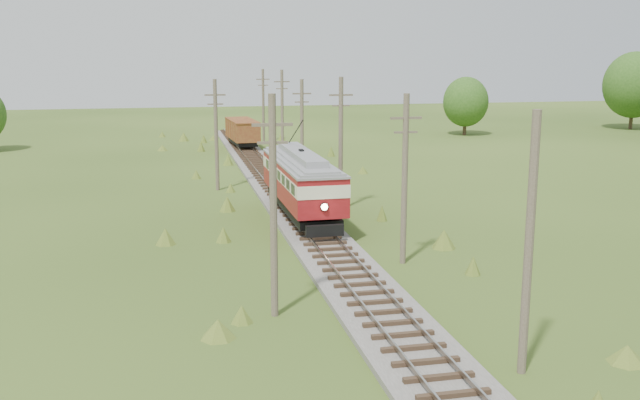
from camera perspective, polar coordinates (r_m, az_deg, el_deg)
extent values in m
cube|color=#605B54|center=(51.06, -2.65, -0.10)|extent=(3.60, 96.00, 0.25)
cube|color=#726659|center=(50.88, -3.45, 0.26)|extent=(0.08, 96.00, 0.17)
cube|color=#726659|center=(51.11, -1.86, 0.33)|extent=(0.08, 96.00, 0.17)
cube|color=#2D2116|center=(51.02, -2.65, 0.13)|extent=(2.40, 96.00, 0.16)
cube|color=black|center=(45.43, -1.48, -0.39)|extent=(2.65, 11.72, 0.48)
cube|color=maroon|center=(45.22, -1.49, 0.92)|extent=(3.10, 12.74, 1.16)
cube|color=beige|center=(45.06, -1.50, 2.12)|extent=(3.13, 12.80, 0.74)
cube|color=black|center=(45.06, -1.50, 2.12)|extent=(3.15, 12.23, 0.58)
cube|color=maroon|center=(44.97, -1.50, 2.78)|extent=(3.10, 12.74, 0.32)
cube|color=gray|center=(44.92, -1.50, 3.22)|extent=(3.16, 12.87, 0.40)
cube|color=gray|center=(44.87, -1.50, 3.68)|extent=(1.44, 9.54, 0.42)
sphere|color=#FFF2BF|center=(39.03, 0.36, -0.56)|extent=(0.38, 0.38, 0.38)
cylinder|color=black|center=(46.58, -1.97, 5.45)|extent=(0.12, 4.93, 2.04)
cylinder|color=black|center=(40.70, -1.25, -1.89)|extent=(0.14, 0.85, 0.85)
cylinder|color=black|center=(41.03, 0.92, -1.77)|extent=(0.14, 0.85, 0.85)
cylinder|color=black|center=(49.94, -3.46, 0.63)|extent=(0.14, 0.85, 0.85)
cylinder|color=black|center=(50.22, -1.67, 0.71)|extent=(0.14, 0.85, 0.85)
cube|color=black|center=(80.35, -6.22, 4.72)|extent=(2.56, 7.38, 0.50)
cube|color=maroon|center=(80.21, -6.24, 5.61)|extent=(3.13, 8.22, 2.02)
cube|color=maroon|center=(80.11, -6.25, 6.37)|extent=(3.20, 8.38, 0.12)
cylinder|color=black|center=(77.85, -6.47, 4.53)|extent=(0.17, 0.81, 0.81)
cylinder|color=black|center=(78.11, -5.37, 4.58)|extent=(0.17, 0.81, 0.81)
cylinder|color=black|center=(82.60, -7.02, 4.92)|extent=(0.17, 0.81, 0.81)
cylinder|color=black|center=(82.84, -5.98, 4.97)|extent=(0.17, 0.81, 0.81)
cone|color=gray|center=(68.39, -1.25, 3.36)|extent=(3.50, 3.50, 1.31)
cone|color=gray|center=(67.54, -0.34, 3.02)|extent=(1.97, 1.97, 0.77)
cylinder|color=brown|center=(24.03, 16.37, -3.55)|extent=(0.30, 0.30, 8.80)
cylinder|color=brown|center=(35.78, 6.78, 1.58)|extent=(0.30, 0.30, 8.60)
cube|color=brown|center=(35.38, 6.91, 6.53)|extent=(1.60, 0.12, 0.12)
cube|color=brown|center=(35.45, 6.88, 5.40)|extent=(1.20, 0.10, 0.10)
cylinder|color=brown|center=(48.07, 1.67, 4.46)|extent=(0.30, 0.30, 9.00)
cube|color=brown|center=(47.77, 1.69, 8.39)|extent=(1.60, 0.12, 0.12)
cube|color=brown|center=(47.82, 1.69, 7.56)|extent=(1.20, 0.10, 0.10)
cylinder|color=brown|center=(60.69, -1.45, 5.68)|extent=(0.30, 0.30, 8.40)
cube|color=brown|center=(60.45, -1.46, 8.51)|extent=(1.60, 0.12, 0.12)
cube|color=brown|center=(60.50, -1.46, 7.84)|extent=(1.20, 0.10, 0.10)
cylinder|color=brown|center=(73.49, -3.04, 6.90)|extent=(0.30, 0.30, 8.90)
cube|color=brown|center=(73.29, -3.07, 9.43)|extent=(1.60, 0.12, 0.12)
cube|color=brown|center=(73.32, -3.06, 8.89)|extent=(1.20, 0.10, 0.10)
cylinder|color=brown|center=(86.29, -4.55, 7.52)|extent=(0.30, 0.30, 8.70)
cube|color=brown|center=(86.13, -4.59, 9.61)|extent=(1.60, 0.12, 0.12)
cube|color=brown|center=(86.15, -4.58, 9.14)|extent=(1.20, 0.10, 0.10)
cylinder|color=brown|center=(28.25, -3.75, -0.65)|extent=(0.30, 0.30, 9.00)
cube|color=brown|center=(27.74, -3.84, 6.03)|extent=(1.60, 0.12, 0.12)
cube|color=brown|center=(27.82, -3.82, 4.59)|extent=(1.20, 0.10, 0.10)
cylinder|color=brown|center=(55.79, -8.30, 5.14)|extent=(0.30, 0.30, 8.60)
cube|color=brown|center=(55.53, -8.39, 8.32)|extent=(1.60, 0.12, 0.12)
cube|color=brown|center=(55.57, -8.37, 7.60)|extent=(1.20, 0.10, 0.10)
cylinder|color=#38281C|center=(110.33, 23.64, 6.15)|extent=(0.50, 0.50, 3.60)
ellipsoid|color=#274E17|center=(110.07, 23.83, 8.42)|extent=(8.40, 8.40, 9.24)
cylinder|color=#38281C|center=(95.75, 11.50, 5.87)|extent=(0.50, 0.50, 2.52)
ellipsoid|color=#274E17|center=(95.50, 11.57, 7.71)|extent=(5.88, 5.88, 6.47)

